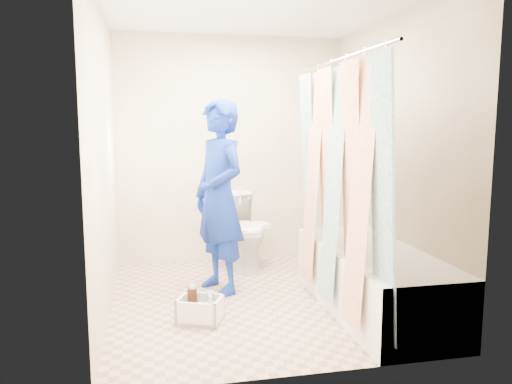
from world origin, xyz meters
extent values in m
plane|color=tan|center=(0.00, 0.00, 0.00)|extent=(2.60, 2.60, 0.00)
cube|color=silver|center=(0.00, 0.00, 2.40)|extent=(2.40, 2.60, 0.02)
cube|color=beige|center=(0.00, 1.30, 1.20)|extent=(2.40, 0.02, 2.40)
cube|color=beige|center=(0.00, -1.30, 1.20)|extent=(2.40, 0.02, 2.40)
cube|color=beige|center=(-1.20, 0.00, 1.20)|extent=(0.02, 2.60, 2.40)
cube|color=beige|center=(1.20, 0.00, 1.20)|extent=(0.02, 2.60, 2.40)
cube|color=white|center=(0.85, -0.43, 0.25)|extent=(0.70, 1.75, 0.50)
cube|color=white|center=(0.85, -0.43, 0.46)|extent=(0.58, 1.63, 0.06)
cylinder|color=silver|center=(0.52, -0.43, 1.95)|extent=(0.02, 1.90, 0.02)
cube|color=white|center=(0.52, -0.43, 1.02)|extent=(0.06, 1.75, 1.80)
imported|color=white|center=(0.05, 1.03, 0.38)|extent=(0.57, 0.82, 0.77)
cube|color=white|center=(0.08, 0.91, 0.45)|extent=(0.50, 0.29, 0.04)
cylinder|color=black|center=(-0.07, 1.22, 0.74)|extent=(0.04, 0.04, 0.23)
cylinder|color=gold|center=(-0.07, 1.22, 0.86)|extent=(0.06, 0.06, 0.03)
cylinder|color=white|center=(0.08, 1.24, 0.72)|extent=(0.03, 0.03, 0.18)
imported|color=#0F319D|center=(-0.27, 0.32, 0.85)|extent=(0.62, 0.73, 1.70)
cube|color=white|center=(-0.52, -0.37, 0.02)|extent=(0.39, 0.36, 0.03)
cube|color=white|center=(-0.65, -0.31, 0.09)|extent=(0.12, 0.24, 0.19)
cube|color=white|center=(-0.38, -0.43, 0.09)|extent=(0.12, 0.24, 0.19)
cube|color=white|center=(-0.56, -0.47, 0.09)|extent=(0.30, 0.15, 0.19)
cube|color=white|center=(-0.47, -0.26, 0.09)|extent=(0.30, 0.15, 0.19)
cylinder|color=#3B180B|center=(-0.57, -0.30, 0.14)|extent=(0.07, 0.07, 0.21)
cylinder|color=white|center=(-0.44, -0.34, 0.13)|extent=(0.07, 0.07, 0.19)
cylinder|color=#F6E5C0|center=(-0.52, -0.42, 0.10)|extent=(0.05, 0.05, 0.14)
cylinder|color=#3B180B|center=(-0.61, -0.40, 0.06)|extent=(0.06, 0.06, 0.06)
cylinder|color=gold|center=(-0.61, -0.40, 0.10)|extent=(0.07, 0.07, 0.01)
imported|color=white|center=(-0.45, -0.44, 0.13)|extent=(0.10, 0.10, 0.20)
camera|label=1|loc=(-0.85, -3.98, 1.49)|focal=35.00mm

